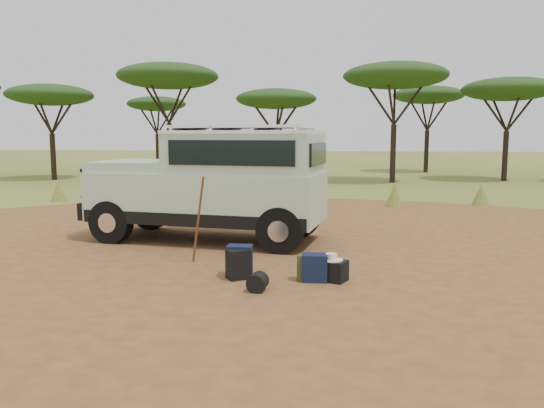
# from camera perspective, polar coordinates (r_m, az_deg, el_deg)

# --- Properties ---
(ground) EXTENTS (140.00, 140.00, 0.00)m
(ground) POSITION_cam_1_polar(r_m,az_deg,el_deg) (9.98, 1.32, -6.55)
(ground) COLOR #596624
(ground) RESTS_ON ground
(dirt_clearing) EXTENTS (23.00, 23.00, 0.01)m
(dirt_clearing) POSITION_cam_1_polar(r_m,az_deg,el_deg) (9.97, 1.32, -6.53)
(dirt_clearing) COLOR brown
(dirt_clearing) RESTS_ON ground
(grass_fringe) EXTENTS (36.60, 1.60, 0.90)m
(grass_fringe) POSITION_cam_1_polar(r_m,az_deg,el_deg) (18.44, 4.00, 1.18)
(grass_fringe) COLOR #596624
(grass_fringe) RESTS_ON ground
(acacia_treeline) EXTENTS (46.70, 13.20, 6.26)m
(acacia_treeline) POSITION_cam_1_polar(r_m,az_deg,el_deg) (29.56, 6.22, 12.19)
(acacia_treeline) COLOR black
(acacia_treeline) RESTS_ON ground
(safari_vehicle) EXTENTS (5.64, 2.95, 2.61)m
(safari_vehicle) POSITION_cam_1_polar(r_m,az_deg,el_deg) (12.13, -6.16, 1.96)
(safari_vehicle) COLOR #AFCBAD
(safari_vehicle) RESTS_ON ground
(walking_staff) EXTENTS (0.36, 0.36, 1.67)m
(walking_staff) POSITION_cam_1_polar(r_m,az_deg,el_deg) (9.96, -7.95, -1.75)
(walking_staff) COLOR brown
(walking_staff) RESTS_ON ground
(backpack_black) EXTENTS (0.46, 0.43, 0.51)m
(backpack_black) POSITION_cam_1_polar(r_m,az_deg,el_deg) (8.97, -3.63, -6.49)
(backpack_black) COLOR black
(backpack_black) RESTS_ON ground
(backpack_navy) EXTENTS (0.42, 0.30, 0.55)m
(backpack_navy) POSITION_cam_1_polar(r_m,az_deg,el_deg) (9.11, -3.50, -6.15)
(backpack_navy) COLOR #121D39
(backpack_navy) RESTS_ON ground
(backpack_olive) EXTENTS (0.35, 0.27, 0.44)m
(backpack_olive) POSITION_cam_1_polar(r_m,az_deg,el_deg) (8.85, 3.84, -6.91)
(backpack_olive) COLOR #373F1D
(backpack_olive) RESTS_ON ground
(duffel_navy) EXTENTS (0.41, 0.31, 0.46)m
(duffel_navy) POSITION_cam_1_polar(r_m,az_deg,el_deg) (8.85, 4.63, -6.86)
(duffel_navy) COLOR #121D39
(duffel_navy) RESTS_ON ground
(hard_case) EXTENTS (0.60, 0.53, 0.35)m
(hard_case) POSITION_cam_1_polar(r_m,az_deg,el_deg) (8.91, 6.38, -7.13)
(hard_case) COLOR black
(hard_case) RESTS_ON ground
(stuff_sack) EXTENTS (0.33, 0.33, 0.30)m
(stuff_sack) POSITION_cam_1_polar(r_m,az_deg,el_deg) (8.29, -1.57, -8.42)
(stuff_sack) COLOR black
(stuff_sack) RESTS_ON ground
(safari_hat) EXTENTS (0.39, 0.39, 0.11)m
(safari_hat) POSITION_cam_1_polar(r_m,az_deg,el_deg) (8.86, 6.40, -5.77)
(safari_hat) COLOR beige
(safari_hat) RESTS_ON hard_case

